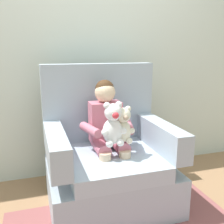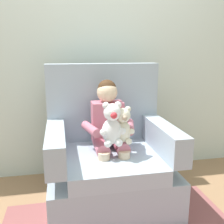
{
  "view_description": "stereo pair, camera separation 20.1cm",
  "coord_description": "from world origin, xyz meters",
  "px_view_note": "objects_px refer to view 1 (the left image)",
  "views": [
    {
      "loc": [
        -0.58,
        -1.92,
        1.28
      ],
      "look_at": [
        0.0,
        -0.05,
        0.81
      ],
      "focal_mm": 41.85,
      "sensor_mm": 36.0,
      "label": 1
    },
    {
      "loc": [
        -0.38,
        -1.96,
        1.28
      ],
      "look_at": [
        0.0,
        -0.05,
        0.81
      ],
      "focal_mm": 41.85,
      "sensor_mm": 36.0,
      "label": 2
    }
  ],
  "objects_px": {
    "seated_child": "(108,125)",
    "plush_cream": "(123,126)",
    "armchair": "(108,161)",
    "plush_white": "(113,125)"
  },
  "relations": [
    {
      "from": "plush_cream",
      "to": "seated_child",
      "type": "bearing_deg",
      "value": 122.65
    },
    {
      "from": "plush_white",
      "to": "seated_child",
      "type": "bearing_deg",
      "value": 77.05
    },
    {
      "from": "plush_cream",
      "to": "plush_white",
      "type": "bearing_deg",
      "value": -161.31
    },
    {
      "from": "seated_child",
      "to": "plush_cream",
      "type": "height_order",
      "value": "seated_child"
    },
    {
      "from": "plush_white",
      "to": "armchair",
      "type": "bearing_deg",
      "value": 78.34
    },
    {
      "from": "armchair",
      "to": "plush_white",
      "type": "xyz_separation_m",
      "value": [
        -0.01,
        -0.17,
        0.36
      ]
    },
    {
      "from": "seated_child",
      "to": "plush_cream",
      "type": "relative_size",
      "value": 2.83
    },
    {
      "from": "seated_child",
      "to": "plush_white",
      "type": "height_order",
      "value": "seated_child"
    },
    {
      "from": "armchair",
      "to": "plush_white",
      "type": "height_order",
      "value": "armchair"
    },
    {
      "from": "armchair",
      "to": "plush_cream",
      "type": "distance_m",
      "value": 0.38
    }
  ]
}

